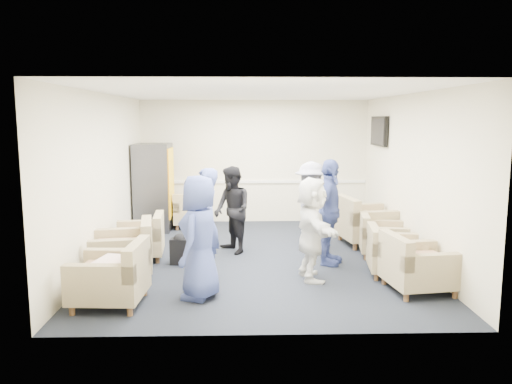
{
  "coord_description": "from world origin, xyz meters",
  "views": [
    {
      "loc": [
        -0.27,
        -8.05,
        2.29
      ],
      "look_at": [
        -0.04,
        0.2,
        1.08
      ],
      "focal_mm": 35.0,
      "sensor_mm": 36.0,
      "label": 1
    }
  ],
  "objects_px": {
    "armchair_left_mid": "(126,252)",
    "person_mid_right": "(329,212)",
    "armchair_right_near": "(415,267)",
    "armchair_left_far": "(142,240)",
    "armchair_corner": "(192,212)",
    "person_back_right": "(311,205)",
    "person_mid_left": "(206,222)",
    "person_back_left": "(232,210)",
    "vending_machine": "(154,187)",
    "armchair_right_midfar": "(380,238)",
    "person_front_right": "(312,229)",
    "person_front_left": "(200,237)",
    "armchair_right_midnear": "(392,254)",
    "armchair_right_far": "(364,224)",
    "armchair_left_near": "(114,279)"
  },
  "relations": [
    {
      "from": "armchair_left_far",
      "to": "armchair_right_midfar",
      "type": "bearing_deg",
      "value": 85.55
    },
    {
      "from": "armchair_right_far",
      "to": "person_back_left",
      "type": "bearing_deg",
      "value": 93.55
    },
    {
      "from": "armchair_left_near",
      "to": "armchair_corner",
      "type": "bearing_deg",
      "value": 176.52
    },
    {
      "from": "person_back_right",
      "to": "person_back_left",
      "type": "bearing_deg",
      "value": 102.04
    },
    {
      "from": "vending_machine",
      "to": "person_front_left",
      "type": "height_order",
      "value": "vending_machine"
    },
    {
      "from": "vending_machine",
      "to": "armchair_right_midfar",
      "type": "bearing_deg",
      "value": -27.0
    },
    {
      "from": "armchair_left_far",
      "to": "person_back_right",
      "type": "distance_m",
      "value": 2.98
    },
    {
      "from": "armchair_right_near",
      "to": "person_front_right",
      "type": "height_order",
      "value": "person_front_right"
    },
    {
      "from": "armchair_left_mid",
      "to": "armchair_right_near",
      "type": "relative_size",
      "value": 1.08
    },
    {
      "from": "armchair_right_midfar",
      "to": "armchair_right_midnear",
      "type": "bearing_deg",
      "value": -177.12
    },
    {
      "from": "armchair_left_far",
      "to": "person_back_left",
      "type": "bearing_deg",
      "value": 96.56
    },
    {
      "from": "armchair_right_midfar",
      "to": "vending_machine",
      "type": "relative_size",
      "value": 0.48
    },
    {
      "from": "armchair_left_mid",
      "to": "armchair_left_far",
      "type": "bearing_deg",
      "value": 166.64
    },
    {
      "from": "armchair_left_far",
      "to": "person_front_right",
      "type": "xyz_separation_m",
      "value": [
        2.64,
        -1.15,
        0.43
      ]
    },
    {
      "from": "armchair_left_near",
      "to": "person_front_right",
      "type": "xyz_separation_m",
      "value": [
        2.58,
        0.94,
        0.4
      ]
    },
    {
      "from": "person_front_right",
      "to": "armchair_right_midfar",
      "type": "bearing_deg",
      "value": -52.67
    },
    {
      "from": "armchair_right_near",
      "to": "person_front_right",
      "type": "xyz_separation_m",
      "value": [
        -1.31,
        0.55,
        0.41
      ]
    },
    {
      "from": "armchair_right_midnear",
      "to": "person_mid_left",
      "type": "xyz_separation_m",
      "value": [
        -2.74,
        0.06,
        0.49
      ]
    },
    {
      "from": "armchair_left_near",
      "to": "armchair_right_near",
      "type": "distance_m",
      "value": 3.91
    },
    {
      "from": "armchair_left_far",
      "to": "armchair_corner",
      "type": "relative_size",
      "value": 0.97
    },
    {
      "from": "person_front_right",
      "to": "armchair_left_far",
      "type": "bearing_deg",
      "value": 61.26
    },
    {
      "from": "armchair_corner",
      "to": "armchair_right_midfar",
      "type": "bearing_deg",
      "value": 138.93
    },
    {
      "from": "armchair_right_midfar",
      "to": "person_front_right",
      "type": "xyz_separation_m",
      "value": [
        -1.33,
        -1.22,
        0.44
      ]
    },
    {
      "from": "armchair_left_far",
      "to": "armchair_right_far",
      "type": "height_order",
      "value": "armchair_right_far"
    },
    {
      "from": "person_back_left",
      "to": "person_front_left",
      "type": "bearing_deg",
      "value": -37.71
    },
    {
      "from": "vending_machine",
      "to": "person_back_left",
      "type": "height_order",
      "value": "vending_machine"
    },
    {
      "from": "armchair_right_near",
      "to": "person_mid_left",
      "type": "bearing_deg",
      "value": 66.51
    },
    {
      "from": "armchair_corner",
      "to": "person_back_right",
      "type": "relative_size",
      "value": 0.57
    },
    {
      "from": "person_back_right",
      "to": "person_front_right",
      "type": "bearing_deg",
      "value": 171.54
    },
    {
      "from": "vending_machine",
      "to": "person_mid_left",
      "type": "distance_m",
      "value": 3.35
    },
    {
      "from": "armchair_left_near",
      "to": "person_back_right",
      "type": "distance_m",
      "value": 3.94
    },
    {
      "from": "armchair_right_near",
      "to": "armchair_right_far",
      "type": "relative_size",
      "value": 0.87
    },
    {
      "from": "person_mid_left",
      "to": "person_back_left",
      "type": "height_order",
      "value": "person_mid_left"
    },
    {
      "from": "person_back_left",
      "to": "armchair_left_mid",
      "type": "bearing_deg",
      "value": -79.62
    },
    {
      "from": "armchair_right_near",
      "to": "armchair_corner",
      "type": "relative_size",
      "value": 1.05
    },
    {
      "from": "armchair_right_midnear",
      "to": "person_front_left",
      "type": "height_order",
      "value": "person_front_left"
    },
    {
      "from": "armchair_right_near",
      "to": "person_back_left",
      "type": "height_order",
      "value": "person_back_left"
    },
    {
      "from": "armchair_corner",
      "to": "person_back_right",
      "type": "distance_m",
      "value": 2.92
    },
    {
      "from": "armchair_right_near",
      "to": "vending_machine",
      "type": "relative_size",
      "value": 0.52
    },
    {
      "from": "armchair_left_mid",
      "to": "person_mid_right",
      "type": "distance_m",
      "value": 3.14
    },
    {
      "from": "armchair_right_midnear",
      "to": "person_back_right",
      "type": "bearing_deg",
      "value": 38.95
    },
    {
      "from": "armchair_left_mid",
      "to": "person_back_right",
      "type": "distance_m",
      "value": 3.34
    },
    {
      "from": "armchair_right_near",
      "to": "armchair_right_far",
      "type": "bearing_deg",
      "value": -6.45
    },
    {
      "from": "person_back_left",
      "to": "person_back_right",
      "type": "relative_size",
      "value": 0.97
    },
    {
      "from": "armchair_right_midnear",
      "to": "person_mid_right",
      "type": "distance_m",
      "value": 1.15
    },
    {
      "from": "person_back_right",
      "to": "armchair_right_near",
      "type": "bearing_deg",
      "value": -156.28
    },
    {
      "from": "armchair_right_far",
      "to": "person_back_right",
      "type": "bearing_deg",
      "value": 92.71
    },
    {
      "from": "armchair_left_far",
      "to": "vending_machine",
      "type": "bearing_deg",
      "value": 179.06
    },
    {
      "from": "armchair_right_far",
      "to": "armchair_corner",
      "type": "height_order",
      "value": "armchair_right_far"
    },
    {
      "from": "person_front_left",
      "to": "armchair_right_near",
      "type": "bearing_deg",
      "value": 109.89
    }
  ]
}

